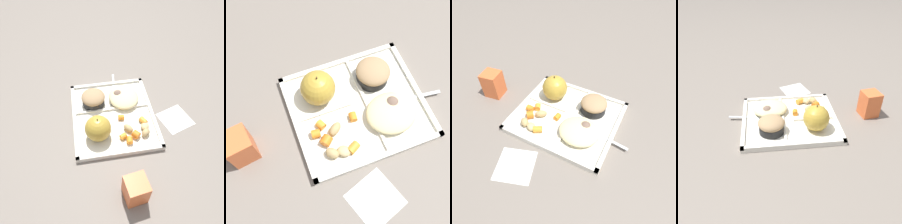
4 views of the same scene
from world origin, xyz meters
TOP-DOWN VIEW (x-y plane):
  - ground at (0.00, 0.00)m, footprint 6.00×6.00m
  - lunch_tray at (-0.00, 0.00)m, footprint 0.33×0.29m
  - green_apple at (-0.08, 0.06)m, footprint 0.09×0.09m
  - bran_muffin at (0.07, 0.06)m, footprint 0.09×0.09m
  - carrot_slice_diagonal at (-0.11, -0.06)m, footprint 0.03×0.03m
  - carrot_slice_center at (-0.12, -0.03)m, footprint 0.02×0.02m
  - carrot_slice_tilted at (-0.02, -0.03)m, footprint 0.02×0.02m
  - carrot_slice_near_corner at (-0.11, -0.02)m, footprint 0.03×0.03m
  - carrot_slice_edge at (-0.05, -0.10)m, footprint 0.03×0.03m
  - potato_chunk_large at (-0.10, -0.10)m, footprint 0.04×0.04m
  - potato_chunk_wedge at (-0.08, -0.04)m, footprint 0.04×0.04m
  - potato_chunk_small at (-0.08, -0.10)m, footprint 0.04×0.04m
  - egg_noodle_pile at (0.07, -0.05)m, footprint 0.13×0.11m
  - meatball_center at (0.04, -0.04)m, footprint 0.03×0.03m
  - meatball_back at (0.07, -0.06)m, footprint 0.03×0.03m
  - meatball_front at (0.08, -0.03)m, footprint 0.04×0.04m
  - plastic_fork at (0.13, -0.02)m, footprint 0.15×0.03m
  - milk_carton at (-0.30, -0.01)m, footprint 0.07×0.07m
  - paper_napkin at (-0.05, -0.22)m, footprint 0.13×0.13m

SIDE VIEW (x-z plane):
  - ground at x=0.00m, z-range 0.00..0.00m
  - paper_napkin at x=-0.05m, z-range 0.00..0.00m
  - lunch_tray at x=0.00m, z-range 0.00..0.02m
  - plastic_fork at x=0.13m, z-range 0.01..0.01m
  - carrot_slice_tilted at x=-0.02m, z-range 0.01..0.03m
  - carrot_slice_near_corner at x=-0.11m, z-range 0.01..0.03m
  - potato_chunk_small at x=-0.08m, z-range 0.01..0.03m
  - carrot_slice_edge at x=-0.05m, z-range 0.01..0.03m
  - carrot_slice_center at x=-0.12m, z-range 0.01..0.03m
  - potato_chunk_wedge at x=-0.08m, z-range 0.01..0.04m
  - potato_chunk_large at x=-0.10m, z-range 0.01..0.04m
  - carrot_slice_diagonal at x=-0.11m, z-range 0.01..0.04m
  - meatball_center at x=0.04m, z-range 0.01..0.04m
  - meatball_back at x=0.07m, z-range 0.01..0.04m
  - egg_noodle_pile at x=0.07m, z-range 0.01..0.05m
  - meatball_front at x=0.08m, z-range 0.01..0.05m
  - bran_muffin at x=0.07m, z-range 0.01..0.07m
  - milk_carton at x=-0.30m, z-range 0.00..0.09m
  - green_apple at x=-0.08m, z-range 0.01..0.10m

